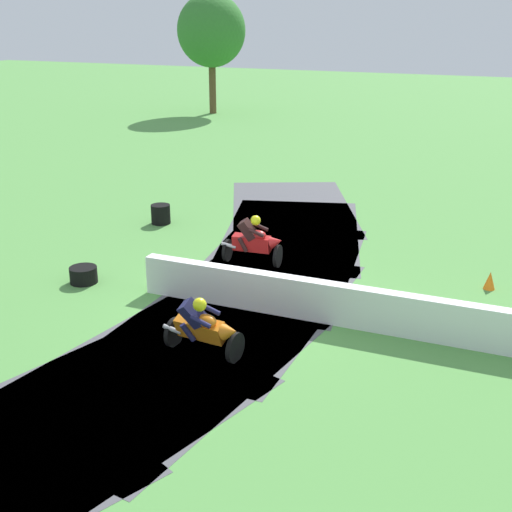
{
  "coord_description": "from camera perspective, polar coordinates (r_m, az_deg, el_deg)",
  "views": [
    {
      "loc": [
        5.72,
        -12.83,
        6.34
      ],
      "look_at": [
        -0.02,
        0.93,
        0.9
      ],
      "focal_mm": 47.68,
      "sensor_mm": 36.0,
      "label": 1
    }
  ],
  "objects": [
    {
      "name": "tire_stack_mid_a",
      "position": [
        17.18,
        -14.27,
        -1.54
      ],
      "size": [
        0.67,
        0.67,
        0.4
      ],
      "color": "black",
      "rests_on": "ground"
    },
    {
      "name": "track_asphalt",
      "position": [
        15.72,
        -3.88,
        -3.77
      ],
      "size": [
        7.28,
        24.22,
        0.01
      ],
      "color": "#515156",
      "rests_on": "ground"
    },
    {
      "name": "traffic_cone",
      "position": [
        17.2,
        19.02,
        -1.95
      ],
      "size": [
        0.28,
        0.28,
        0.44
      ],
      "primitive_type": "cone",
      "color": "orange",
      "rests_on": "ground"
    },
    {
      "name": "ground_plane",
      "position": [
        15.41,
        -1.27,
        -4.24
      ],
      "size": [
        120.0,
        120.0,
        0.0
      ],
      "primitive_type": "plane",
      "color": "#569947"
    },
    {
      "name": "safety_barrier",
      "position": [
        14.13,
        16.49,
        -5.46
      ],
      "size": [
        14.15,
        0.36,
        0.9
      ],
      "primitive_type": "cube",
      "rotation": [
        0.0,
        0.0,
        -1.58
      ],
      "color": "white",
      "rests_on": "ground"
    },
    {
      "name": "motorcycle_chase_red",
      "position": [
        17.63,
        -0.14,
        1.26
      ],
      "size": [
        1.68,
        0.78,
        1.42
      ],
      "color": "black",
      "rests_on": "ground"
    },
    {
      "name": "motorcycle_lead_orange",
      "position": [
        13.05,
        -4.44,
        -5.97
      ],
      "size": [
        1.7,
        0.94,
        1.42
      ],
      "color": "black",
      "rests_on": "ground"
    },
    {
      "name": "tire_stack_mid_b",
      "position": [
        21.45,
        -8.0,
        3.5
      ],
      "size": [
        0.6,
        0.6,
        0.6
      ],
      "color": "black",
      "rests_on": "ground"
    },
    {
      "name": "tree_far_right",
      "position": [
        44.38,
        -3.77,
        18.33
      ],
      "size": [
        4.24,
        4.24,
        7.3
      ],
      "color": "brown",
      "rests_on": "ground"
    }
  ]
}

